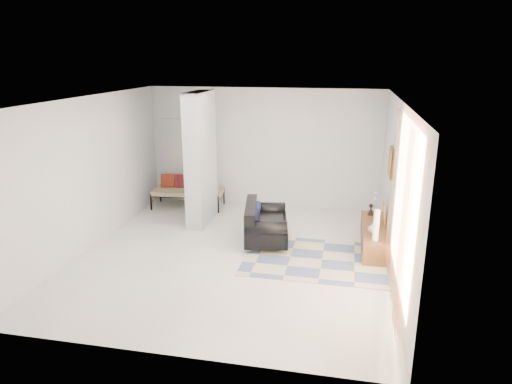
# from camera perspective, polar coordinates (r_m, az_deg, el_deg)

# --- Properties ---
(floor) EXTENTS (6.00, 6.00, 0.00)m
(floor) POSITION_cam_1_polar(r_m,az_deg,el_deg) (8.44, -2.81, -7.81)
(floor) COLOR silver
(floor) RESTS_ON ground
(ceiling) EXTENTS (6.00, 6.00, 0.00)m
(ceiling) POSITION_cam_1_polar(r_m,az_deg,el_deg) (7.71, -3.11, 11.49)
(ceiling) COLOR white
(ceiling) RESTS_ON wall_back
(wall_back) EXTENTS (6.00, 0.00, 6.00)m
(wall_back) POSITION_cam_1_polar(r_m,az_deg,el_deg) (10.82, 0.98, 5.50)
(wall_back) COLOR white
(wall_back) RESTS_ON ground
(wall_front) EXTENTS (6.00, 0.00, 6.00)m
(wall_front) POSITION_cam_1_polar(r_m,az_deg,el_deg) (5.27, -11.07, -7.07)
(wall_front) COLOR white
(wall_front) RESTS_ON ground
(wall_left) EXTENTS (0.00, 6.00, 6.00)m
(wall_left) POSITION_cam_1_polar(r_m,az_deg,el_deg) (9.03, -20.13, 2.22)
(wall_left) COLOR white
(wall_left) RESTS_ON ground
(wall_right) EXTENTS (0.00, 6.00, 6.00)m
(wall_right) POSITION_cam_1_polar(r_m,az_deg,el_deg) (7.77, 17.11, 0.28)
(wall_right) COLOR white
(wall_right) RESTS_ON ground
(partition_column) EXTENTS (0.35, 1.20, 2.80)m
(partition_column) POSITION_cam_1_polar(r_m,az_deg,el_deg) (9.75, -6.91, 4.15)
(partition_column) COLOR silver
(partition_column) RESTS_ON floor
(hallway_door) EXTENTS (0.85, 0.06, 2.04)m
(hallway_door) POSITION_cam_1_polar(r_m,az_deg,el_deg) (11.42, -9.51, 3.92)
(hallway_door) COLOR silver
(hallway_door) RESTS_ON floor
(curtain) EXTENTS (0.00, 2.55, 2.55)m
(curtain) POSITION_cam_1_polar(r_m,az_deg,el_deg) (6.65, 17.33, -2.00)
(curtain) COLOR #FF9043
(curtain) RESTS_ON wall_right
(wall_art) EXTENTS (0.04, 0.45, 0.55)m
(wall_art) POSITION_cam_1_polar(r_m,az_deg,el_deg) (8.57, 16.53, 3.56)
(wall_art) COLOR #311E0D
(wall_art) RESTS_ON wall_right
(media_console) EXTENTS (0.45, 1.85, 0.80)m
(media_console) POSITION_cam_1_polar(r_m,az_deg,el_deg) (8.98, 14.50, -5.37)
(media_console) COLOR brown
(media_console) RESTS_ON floor
(loveseat) EXTENTS (1.01, 1.48, 0.76)m
(loveseat) POSITION_cam_1_polar(r_m,az_deg,el_deg) (8.87, 0.94, -3.98)
(loveseat) COLOR silver
(loveseat) RESTS_ON floor
(daybed) EXTENTS (1.69, 0.80, 0.77)m
(daybed) POSITION_cam_1_polar(r_m,az_deg,el_deg) (11.01, -8.62, 0.27)
(daybed) COLOR black
(daybed) RESTS_ON floor
(area_rug) EXTENTS (2.75, 1.84, 0.01)m
(area_rug) POSITION_cam_1_polar(r_m,az_deg,el_deg) (8.30, 8.24, -8.37)
(area_rug) COLOR beige
(area_rug) RESTS_ON floor
(cylinder_lamp) EXTENTS (0.10, 0.10, 0.56)m
(cylinder_lamp) POSITION_cam_1_polar(r_m,az_deg,el_deg) (8.19, 14.80, -4.03)
(cylinder_lamp) COLOR white
(cylinder_lamp) RESTS_ON media_console
(bronze_figurine) EXTENTS (0.12, 0.12, 0.24)m
(bronze_figurine) POSITION_cam_1_polar(r_m,az_deg,el_deg) (9.50, 14.16, -2.12)
(bronze_figurine) COLOR black
(bronze_figurine) RESTS_ON media_console
(vase) EXTENTS (0.19, 0.19, 0.18)m
(vase) POSITION_cam_1_polar(r_m,az_deg,el_deg) (8.60, 14.39, -4.31)
(vase) COLOR silver
(vase) RESTS_ON media_console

